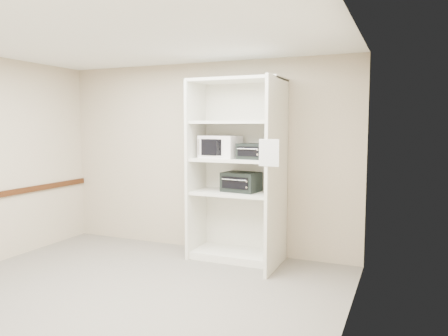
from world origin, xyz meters
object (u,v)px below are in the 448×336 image
at_px(shelving_unit, 240,176).
at_px(toaster_oven_upper, 252,151).
at_px(microwave, 221,147).
at_px(toaster_oven_lower, 241,182).

bearing_deg(shelving_unit, toaster_oven_upper, -8.37).
bearing_deg(toaster_oven_upper, microwave, 178.19).
height_order(shelving_unit, microwave, shelving_unit).
height_order(microwave, toaster_oven_lower, microwave).
relative_size(shelving_unit, toaster_oven_upper, 6.80).
distance_m(microwave, toaster_oven_lower, 0.55).
bearing_deg(microwave, toaster_oven_lower, 11.20).
bearing_deg(toaster_oven_upper, shelving_unit, 175.84).
bearing_deg(toaster_oven_upper, toaster_oven_lower, 160.60).
distance_m(shelving_unit, toaster_oven_lower, 0.10).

